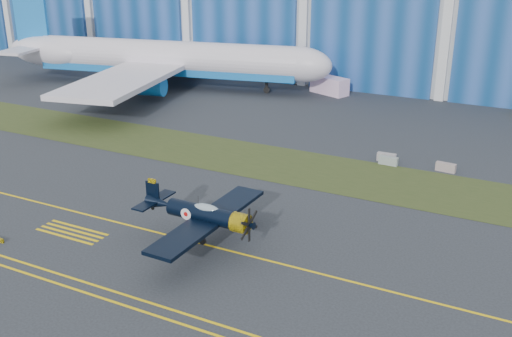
% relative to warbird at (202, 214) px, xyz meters
% --- Properties ---
extents(ground, '(260.00, 260.00, 0.00)m').
position_rel_warbird_xyz_m(ground, '(7.16, 5.36, -2.84)').
color(ground, '#2E333A').
rests_on(ground, ground).
extents(grass_median, '(260.00, 10.00, 0.02)m').
position_rel_warbird_xyz_m(grass_median, '(7.16, 19.36, -2.82)').
color(grass_median, '#475128').
rests_on(grass_median, ground).
extents(taxiway_centreline, '(200.00, 0.20, 0.02)m').
position_rel_warbird_xyz_m(taxiway_centreline, '(7.16, 0.36, -2.83)').
color(taxiway_centreline, yellow).
rests_on(taxiway_centreline, ground).
extents(edge_line_far, '(80.00, 0.20, 0.02)m').
position_rel_warbird_xyz_m(edge_line_far, '(7.16, -8.14, -2.83)').
color(edge_line_far, yellow).
rests_on(edge_line_far, ground).
extents(hold_short_ladder, '(6.00, 2.40, 0.02)m').
position_rel_warbird_xyz_m(hold_short_ladder, '(-10.84, -2.74, -2.83)').
color(hold_short_ladder, yellow).
rests_on(hold_short_ladder, ground).
extents(warbird, '(11.14, 13.33, 3.88)m').
position_rel_warbird_xyz_m(warbird, '(0.00, 0.00, 0.00)').
color(warbird, black).
rests_on(warbird, ground).
extents(jetliner, '(69.04, 61.95, 20.93)m').
position_rel_warbird_xyz_m(jetliner, '(-33.92, 43.88, 7.63)').
color(jetliner, silver).
rests_on(jetliner, ground).
extents(shipping_container, '(6.54, 4.54, 2.63)m').
position_rel_warbird_xyz_m(shipping_container, '(-8.80, 51.10, -1.52)').
color(shipping_container, '#F4CAF2').
rests_on(shipping_container, ground).
extents(cart, '(2.32, 1.54, 1.31)m').
position_rel_warbird_xyz_m(cart, '(-56.44, 49.36, -2.18)').
color(cart, silver).
rests_on(cart, ground).
extents(barrier_a, '(2.02, 0.68, 0.90)m').
position_rel_warbird_xyz_m(barrier_a, '(7.85, 24.36, -2.39)').
color(barrier_a, gray).
rests_on(barrier_a, ground).
extents(barrier_b, '(2.02, 0.67, 0.90)m').
position_rel_warbird_xyz_m(barrier_b, '(7.38, 25.33, -2.39)').
color(barrier_b, '#9D979A').
rests_on(barrier_b, ground).
extents(barrier_c, '(2.05, 0.78, 0.90)m').
position_rel_warbird_xyz_m(barrier_c, '(13.62, 25.14, -2.39)').
color(barrier_c, gray).
rests_on(barrier_c, ground).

